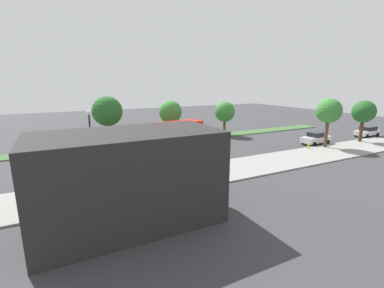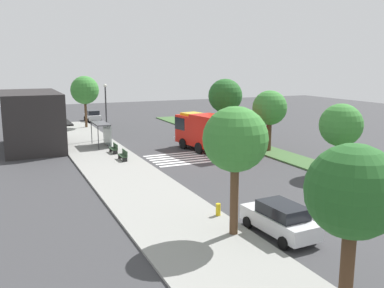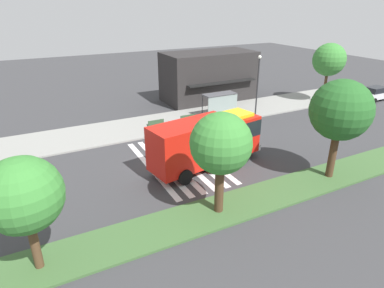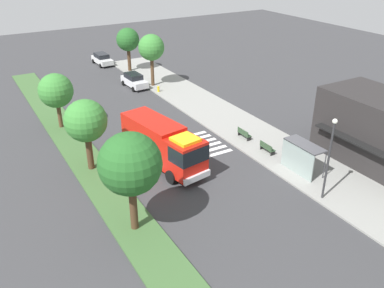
{
  "view_description": "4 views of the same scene",
  "coord_description": "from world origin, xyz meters",
  "views": [
    {
      "loc": [
        15.83,
        30.04,
        8.74
      ],
      "look_at": [
        1.38,
        1.69,
        1.41
      ],
      "focal_mm": 25.12,
      "sensor_mm": 36.0,
      "label": 1
    },
    {
      "loc": [
        -34.24,
        16.99,
        8.75
      ],
      "look_at": [
        -0.02,
        1.54,
        1.55
      ],
      "focal_mm": 39.57,
      "sensor_mm": 36.0,
      "label": 2
    },
    {
      "loc": [
        -8.37,
        -20.86,
        11.44
      ],
      "look_at": [
        2.5,
        0.12,
        1.21
      ],
      "focal_mm": 30.93,
      "sensor_mm": 36.0,
      "label": 3
    },
    {
      "loc": [
        30.38,
        -14.87,
        17.27
      ],
      "look_at": [
        2.61,
        1.36,
        1.14
      ],
      "focal_mm": 38.48,
      "sensor_mm": 36.0,
      "label": 4
    }
  ],
  "objects": [
    {
      "name": "bench_west_of_shelter",
      "position": [
        2.27,
        7.31,
        0.59
      ],
      "size": [
        1.6,
        0.5,
        0.9
      ],
      "color": "#2D472D",
      "rests_on": "sidewalk"
    },
    {
      "name": "ground_plane",
      "position": [
        0.0,
        0.0,
        0.0
      ],
      "size": [
        120.0,
        120.0,
        0.0
      ],
      "primitive_type": "plane",
      "color": "#38383A"
    },
    {
      "name": "crosswalk",
      "position": [
        1.22,
        0.0,
        0.01
      ],
      "size": [
        4.95,
        10.1,
        0.01
      ],
      "color": "silver",
      "rests_on": "ground_plane"
    },
    {
      "name": "bus_stop_shelter",
      "position": [
        9.67,
        7.35,
        1.89
      ],
      "size": [
        3.5,
        1.4,
        2.46
      ],
      "color": "#4C4C51",
      "rests_on": "sidewalk"
    },
    {
      "name": "bench_near_shelter",
      "position": [
        5.67,
        7.31,
        0.59
      ],
      "size": [
        1.6,
        0.5,
        0.9
      ],
      "color": "#2D472D",
      "rests_on": "sidewalk"
    },
    {
      "name": "median_tree_center",
      "position": [
        9.61,
        -7.11,
        4.92
      ],
      "size": [
        4.0,
        4.0,
        6.83
      ],
      "color": "#47301E",
      "rests_on": "median_strip"
    },
    {
      "name": "storefront_building",
      "position": [
        12.17,
        14.28,
        2.93
      ],
      "size": [
        11.12,
        6.36,
        5.86
      ],
      "color": "#282626",
      "rests_on": "ground_plane"
    },
    {
      "name": "median_strip",
      "position": [
        0.0,
        -7.11,
        0.07
      ],
      "size": [
        60.0,
        3.0,
        0.14
      ],
      "primitive_type": "cube",
      "color": "#3D6033",
      "rests_on": "ground_plane"
    },
    {
      "name": "street_lamp",
      "position": [
        13.35,
        6.21,
        3.86
      ],
      "size": [
        0.36,
        0.36,
        6.31
      ],
      "color": "#2D2D30",
      "rests_on": "sidewalk"
    },
    {
      "name": "sidewalk",
      "position": [
        0.0,
        8.56,
        0.07
      ],
      "size": [
        60.0,
        5.9,
        0.14
      ],
      "primitive_type": "cube",
      "color": "gray",
      "rests_on": "ground_plane"
    },
    {
      "name": "parked_car_east",
      "position": [
        30.59,
        4.41,
        0.87
      ],
      "size": [
        4.25,
        2.07,
        1.7
      ],
      "rotation": [
        0.0,
        0.0,
        0.0
      ],
      "color": "silver",
      "rests_on": "ground_plane"
    },
    {
      "name": "sidewalk_tree_center",
      "position": [
        23.89,
        6.61,
        5.16
      ],
      "size": [
        3.77,
        3.77,
        6.93
      ],
      "color": "#513823",
      "rests_on": "sidewalk"
    },
    {
      "name": "median_tree_far_west",
      "position": [
        -9.21,
        -7.11,
        3.96
      ],
      "size": [
        3.37,
        3.37,
        5.53
      ],
      "color": "#513823",
      "rests_on": "median_strip"
    },
    {
      "name": "median_tree_west",
      "position": [
        0.51,
        -7.11,
        4.37
      ],
      "size": [
        3.42,
        3.42,
        6.0
      ],
      "color": "#47301E",
      "rests_on": "median_strip"
    },
    {
      "name": "fire_truck",
      "position": [
        3.02,
        -1.54,
        2.09
      ],
      "size": [
        9.23,
        3.99,
        3.71
      ],
      "rotation": [
        0.0,
        0.0,
        0.16
      ],
      "color": "red",
      "rests_on": "ground_plane"
    }
  ]
}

